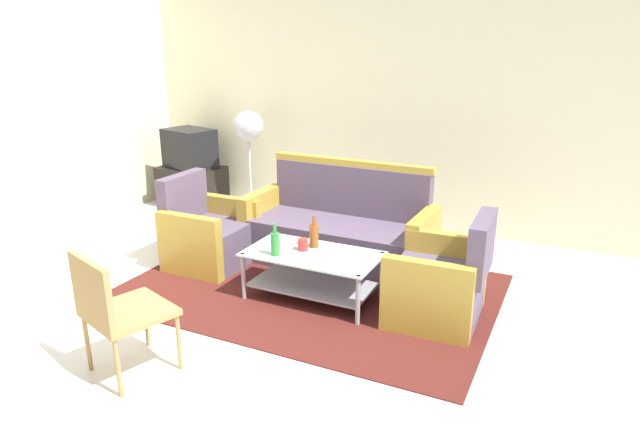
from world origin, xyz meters
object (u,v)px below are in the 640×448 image
Objects in this scene: couch at (339,232)px; cup at (303,244)px; pedestal_fan at (248,132)px; coffee_table at (313,269)px; television at (190,148)px; wicker_chair at (115,306)px; armchair_right at (441,284)px; armchair_left at (208,236)px; bottle_green at (275,243)px; tv_stand at (193,187)px; bottle_brown at (314,235)px.

cup is (0.02, -0.79, 0.14)m from couch.
cup is at bearing -47.12° from pedestal_fan.
cup is (-0.10, 0.02, 0.19)m from coffee_table.
couch is at bearing 173.82° from television.
wicker_chair is at bearing -107.99° from cup.
armchair_right is 8.50× the size of cup.
wicker_chair is at bearing 133.08° from armchair_right.
television is 0.54× the size of pedestal_fan.
couch reaches higher than coffee_table.
armchair_left reaches higher than bottle_green.
couch is 1.25m from armchair_left.
armchair_left and armchair_right have the same top height.
armchair_right is 1.06× the size of tv_stand.
television is (0.00, 0.00, 0.50)m from tv_stand.
wicker_chair is (-0.49, -2.35, 0.18)m from couch.
bottle_brown reaches higher than tv_stand.
tv_stand is 0.50m from television.
bottle_brown is at bearing 90.08° from wicker_chair.
wicker_chair is at bearing -58.77° from tv_stand.
television is 0.82× the size of wicker_chair.
coffee_table is at bearing 86.92° from wicker_chair.
bottle_brown is 3.03m from tv_stand.
armchair_left is at bearing 127.83° from wicker_chair.
armchair_right is (1.16, -0.69, -0.03)m from couch.
bottle_green reaches higher than coffee_table.
wicker_chair reaches higher than bottle_brown.
coffee_table is at bearing -68.49° from bottle_brown.
coffee_table is 3.17m from television.
television is 3.85m from wicker_chair.
armchair_left is at bearing 157.01° from bottle_green.
armchair_left is at bearing 168.80° from cup.
bottle_green is 0.21× the size of pedestal_fan.
wicker_chair reaches higher than tv_stand.
pedestal_fan is (-1.62, 0.98, 0.70)m from couch.
coffee_table is at bearing 78.69° from armchair_left.
tv_stand is 0.95× the size of wicker_chair.
bottle_green is 1.42m from wicker_chair.
cup is at bearing 90.52° from wicker_chair.
armchair_left is at bearing 84.67° from armchair_right.
bottle_brown is 0.34× the size of tv_stand.
tv_stand is at bearing 90.00° from television.
armchair_left is at bearing -47.67° from tv_stand.
bottle_green is at bearing -146.14° from coffee_table.
wicker_chair is (-1.65, -1.66, 0.21)m from armchair_right.
armchair_left reaches higher than cup.
couch reaches higher than wicker_chair.
armchair_left is 1.21m from bottle_brown.
coffee_table is (1.24, -0.25, -0.02)m from armchair_left.
bottle_brown is 2.43m from pedestal_fan.
cup is (1.13, -0.22, 0.17)m from armchair_left.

